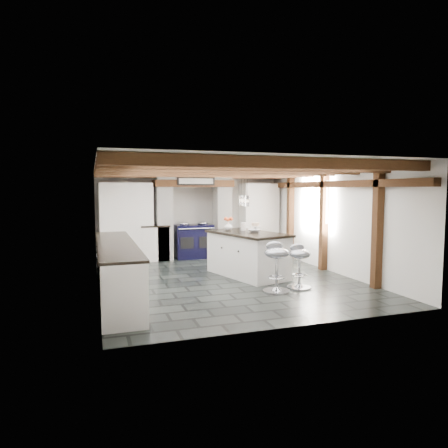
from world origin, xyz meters
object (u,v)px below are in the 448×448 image
object	(u,v)px
bar_stool_near	(299,261)
kitchen_island	(247,253)
range_cooker	(194,241)
bar_stool_far	(276,261)

from	to	relation	value
bar_stool_near	kitchen_island	bearing A→B (deg)	118.80
kitchen_island	bar_stool_near	size ratio (longest dim) A/B	2.51
bar_stool_near	range_cooker	bearing A→B (deg)	112.96
range_cooker	bar_stool_far	distance (m)	3.98
range_cooker	kitchen_island	size ratio (longest dim) A/B	0.48
range_cooker	bar_stool_far	bearing A→B (deg)	-82.23
kitchen_island	bar_stool_far	size ratio (longest dim) A/B	2.30
bar_stool_far	range_cooker	bearing A→B (deg)	108.48
bar_stool_near	bar_stool_far	xyz separation A→B (m)	(-0.52, -0.11, 0.05)
kitchen_island	bar_stool_near	world-z (taller)	kitchen_island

